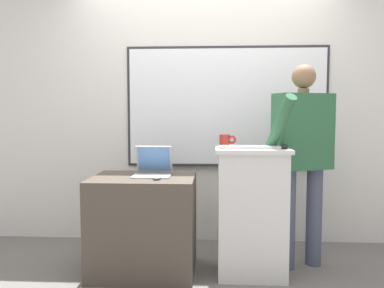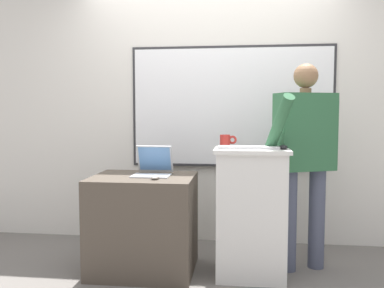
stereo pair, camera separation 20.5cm
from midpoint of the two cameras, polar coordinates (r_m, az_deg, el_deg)
name	(u,v)px [view 1 (the left image)]	position (r m, az deg, el deg)	size (l,w,h in m)	color
back_wall	(206,91)	(4.04, 0.59, 7.49)	(6.40, 0.17, 2.99)	silver
lectern_podium	(251,211)	(3.25, 6.54, -9.34)	(0.56, 0.48, 1.00)	silver
side_desk	(144,224)	(3.33, -8.57, -11.11)	(0.81, 0.64, 0.77)	#4C4238
person_presenter	(302,151)	(3.39, 13.58, -0.91)	(0.64, 0.67, 1.66)	#474C60
laptop	(153,165)	(3.31, -7.25, -3.02)	(0.30, 0.30, 0.24)	#B7BABF
wireless_keyboard	(250,147)	(3.10, 6.23, -0.44)	(0.46, 0.13, 0.02)	silver
computer_mouse_by_laptop	(157,177)	(3.08, -6.88, -4.69)	(0.06, 0.10, 0.03)	silver
computer_mouse_by_keyboard	(284,147)	(3.11, 10.98, -0.35)	(0.06, 0.10, 0.03)	black
coffee_mug	(225,140)	(3.32, 2.95, 0.54)	(0.14, 0.08, 0.09)	maroon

